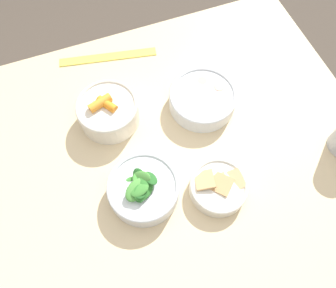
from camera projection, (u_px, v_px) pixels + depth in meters
The scene contains 7 objects.
ground_plane at pixel (160, 227), 1.51m from camera, with size 10.00×10.00×0.00m, color #4C4238.
dining_table at pixel (155, 180), 0.92m from camera, with size 1.15×0.89×0.77m.
bowl_carrots at pixel (108, 111), 0.84m from camera, with size 0.16×0.16×0.08m.
bowl_greens at pixel (143, 188), 0.75m from camera, with size 0.17×0.17×0.09m.
bowl_beans_hotdog at pixel (202, 99), 0.87m from camera, with size 0.18×0.18×0.05m.
bowl_cookies at pixel (218, 187), 0.77m from camera, with size 0.14×0.14×0.05m.
ruler at pixel (108, 57), 0.96m from camera, with size 0.28×0.08×0.00m.
Camera 1 is at (-0.07, -0.30, 1.53)m, focal length 35.00 mm.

